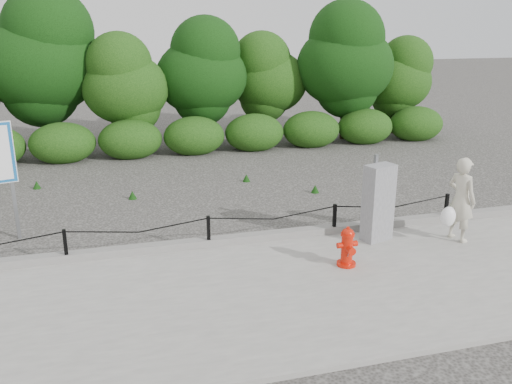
{
  "coord_description": "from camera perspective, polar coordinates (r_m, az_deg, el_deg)",
  "views": [
    {
      "loc": [
        -1.62,
        -9.16,
        4.08
      ],
      "look_at": [
        0.96,
        0.2,
        1.0
      ],
      "focal_mm": 38.0,
      "sensor_mm": 36.0,
      "label": 1
    }
  ],
  "objects": [
    {
      "name": "sidewalk",
      "position": [
        8.38,
        -2.38,
        -11.24
      ],
      "size": [
        14.0,
        4.0,
        0.08
      ],
      "primitive_type": "cube",
      "color": "gray",
      "rests_on": "ground"
    },
    {
      "name": "treeline",
      "position": [
        18.26,
        -10.73,
        12.5
      ],
      "size": [
        20.16,
        3.89,
        4.99
      ],
      "color": "black",
      "rests_on": "ground"
    },
    {
      "name": "pedestrian",
      "position": [
        10.82,
        20.71,
        -0.84
      ],
      "size": [
        0.77,
        0.68,
        1.62
      ],
      "rotation": [
        0.0,
        0.0,
        1.87
      ],
      "color": "beige",
      "rests_on": "sidewalk"
    },
    {
      "name": "chain_barrier",
      "position": [
        9.99,
        -5.03,
        -3.75
      ],
      "size": [
        10.06,
        0.06,
        0.6
      ],
      "color": "black",
      "rests_on": "sidewalk"
    },
    {
      "name": "ground",
      "position": [
        10.16,
        -4.96,
        -6.15
      ],
      "size": [
        90.0,
        90.0,
        0.0
      ],
      "primitive_type": "plane",
      "color": "#2D2B28",
      "rests_on": "ground"
    },
    {
      "name": "fire_hydrant",
      "position": [
        9.35,
        9.58,
        -5.76
      ],
      "size": [
        0.37,
        0.37,
        0.7
      ],
      "rotation": [
        0.0,
        0.0,
        0.04
      ],
      "color": "red",
      "rests_on": "sidewalk"
    },
    {
      "name": "utility_cabinet",
      "position": [
        10.41,
        12.73,
        -1.11
      ],
      "size": [
        0.63,
        0.48,
        1.63
      ],
      "rotation": [
        0.0,
        0.0,
        0.3
      ],
      "color": "#98989B",
      "rests_on": "sidewalk"
    },
    {
      "name": "curb",
      "position": [
        10.15,
        -5.03,
        -5.26
      ],
      "size": [
        14.0,
        0.22,
        0.14
      ],
      "primitive_type": "cube",
      "color": "slate",
      "rests_on": "sidewalk"
    }
  ]
}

